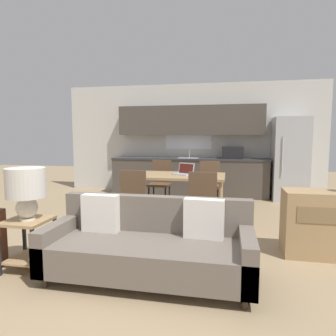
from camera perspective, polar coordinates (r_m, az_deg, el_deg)
name	(u,v)px	position (r m, az deg, el deg)	size (l,w,h in m)	color
ground_plane	(135,274)	(3.31, -6.37, -19.40)	(20.00, 20.00, 0.00)	#9E8460
wall_back	(191,139)	(7.53, 4.35, 5.57)	(6.40, 0.07, 2.70)	silver
kitchen_counter	(190,160)	(7.25, 4.16, 1.51)	(3.71, 0.65, 2.15)	#4C443D
refrigerator	(289,159)	(7.19, 22.14, 1.62)	(0.73, 0.79, 1.83)	#B7BABC
dining_table	(178,178)	(5.20, 1.96, -1.93)	(1.60, 0.94, 0.76)	tan
couch	(150,246)	(3.13, -3.49, -14.57)	(2.04, 0.80, 0.80)	#3D2D1E
side_table	(28,236)	(3.59, -25.12, -11.66)	(0.43, 0.43, 0.55)	tan
table_lamp	(26,187)	(3.47, -25.44, -3.36)	(0.40, 0.40, 0.55)	silver
credenza	(331,224)	(4.07, 28.63, -9.37)	(1.08, 0.46, 0.78)	tan
dining_chair_far_right	(210,182)	(5.96, 7.97, -2.74)	(0.48, 0.48, 0.93)	brown
dining_chair_far_left	(160,181)	(6.12, -1.49, -2.44)	(0.44, 0.44, 0.93)	brown
dining_chair_near_right	(203,200)	(4.36, 6.76, -5.98)	(0.44, 0.44, 0.93)	brown
dining_chair_near_left	(136,196)	(4.57, -6.14, -5.41)	(0.44, 0.44, 0.93)	brown
laptop	(184,172)	(5.21, 3.07, -0.72)	(0.40, 0.38, 0.20)	#B7BABC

